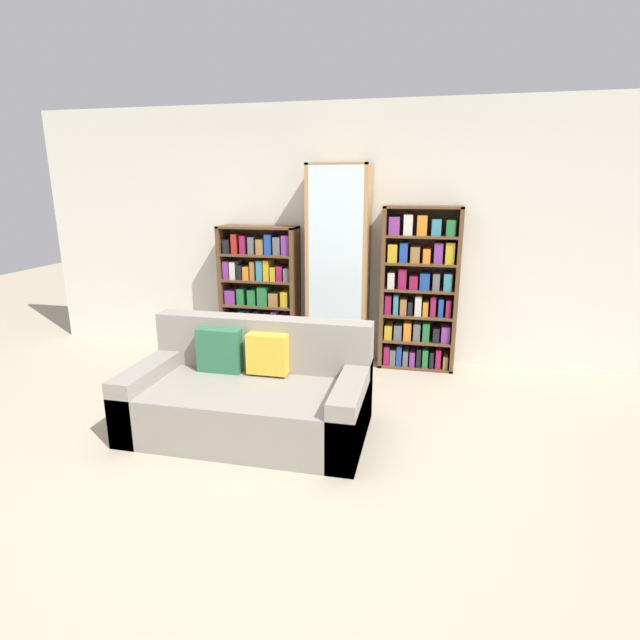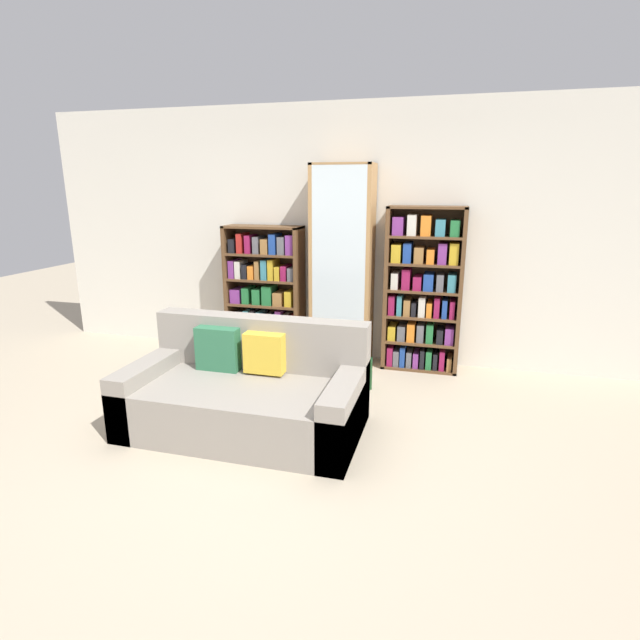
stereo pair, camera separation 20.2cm
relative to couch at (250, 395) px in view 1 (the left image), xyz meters
name	(u,v)px [view 1 (the left image)]	position (x,y,z in m)	size (l,w,h in m)	color
ground_plane	(273,456)	(0.30, -0.38, -0.28)	(16.00, 16.00, 0.00)	tan
wall_back	(335,235)	(0.30, 1.93, 1.07)	(6.91, 0.06, 2.70)	silver
couch	(250,395)	(0.00, 0.00, 0.00)	(1.81, 0.97, 0.83)	gray
bookshelf_left	(260,294)	(-0.51, 1.72, 0.42)	(0.86, 0.32, 1.45)	brown
display_cabinet	(338,268)	(0.38, 1.71, 0.75)	(0.63, 0.36, 2.09)	#AD7F4C
bookshelf_right	(419,292)	(1.22, 1.72, 0.53)	(0.77, 0.32, 1.67)	brown
wine_bottle	(368,372)	(0.80, 1.00, -0.11)	(0.08, 0.08, 0.40)	#143819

